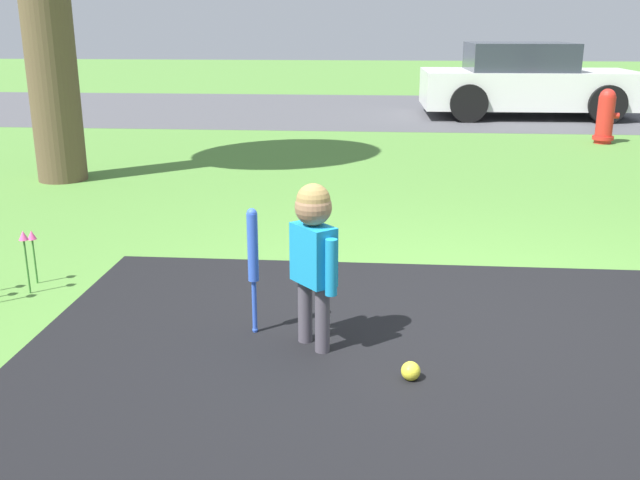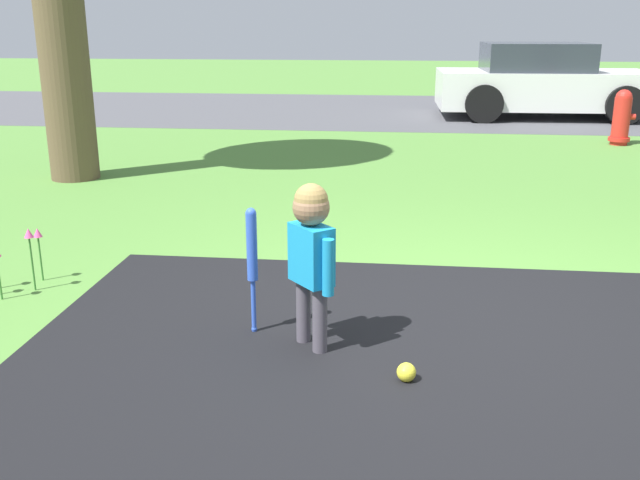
% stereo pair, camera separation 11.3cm
% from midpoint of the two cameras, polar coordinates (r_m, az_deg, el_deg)
% --- Properties ---
extents(ground_plane, '(60.00, 60.00, 0.00)m').
position_cam_midpoint_polar(ground_plane, '(4.30, 10.91, -6.37)').
color(ground_plane, '#518438').
extents(street_strip, '(40.00, 6.00, 0.01)m').
position_cam_midpoint_polar(street_strip, '(14.57, 6.84, 10.28)').
color(street_strip, '#4C4C51').
rests_on(street_strip, ground).
extents(child, '(0.26, 0.29, 0.90)m').
position_cam_midpoint_polar(child, '(3.70, -1.41, -0.28)').
color(child, '#4C4751').
rests_on(child, ground).
extents(baseball_bat, '(0.06, 0.06, 0.73)m').
position_cam_midpoint_polar(baseball_bat, '(3.93, -6.21, -1.07)').
color(baseball_bat, blue).
rests_on(baseball_bat, ground).
extents(sports_ball, '(0.10, 0.10, 0.10)m').
position_cam_midpoint_polar(sports_ball, '(3.57, 6.35, -10.38)').
color(sports_ball, yellow).
rests_on(sports_ball, ground).
extents(fire_hydrant, '(0.33, 0.30, 0.78)m').
position_cam_midpoint_polar(fire_hydrant, '(11.16, 21.60, 9.16)').
color(fire_hydrant, red).
rests_on(fire_hydrant, ground).
extents(parked_car, '(3.86, 2.09, 1.33)m').
position_cam_midpoint_polar(parked_car, '(13.97, 15.86, 12.08)').
color(parked_car, silver).
rests_on(parked_car, ground).
extents(flower_bed, '(0.33, 0.42, 0.42)m').
position_cam_midpoint_polar(flower_bed, '(4.98, -24.66, -0.79)').
color(flower_bed, '#38702D').
rests_on(flower_bed, ground).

